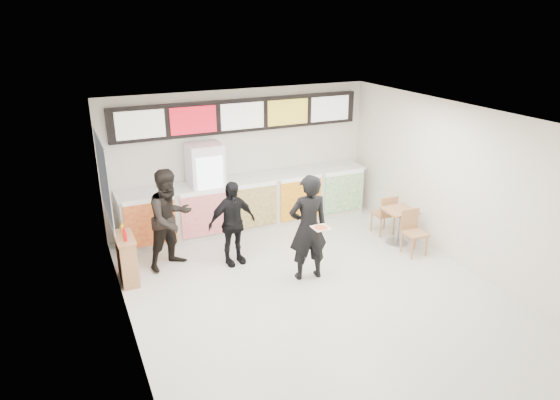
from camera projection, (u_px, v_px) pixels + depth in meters
floor at (315, 293)px, 8.53m from camera, size 7.00×7.00×0.00m
ceiling at (319, 119)px, 7.47m from camera, size 7.00×7.00×0.00m
wall_back at (241, 158)px, 10.98m from camera, size 6.00×0.00×6.00m
wall_left at (124, 245)px, 6.84m from camera, size 0.00×7.00×7.00m
wall_right at (461, 186)px, 9.16m from camera, size 0.00×7.00×7.00m
service_counter at (249, 203)px, 10.96m from camera, size 5.56×0.77×1.14m
menu_board at (242, 116)px, 10.58m from camera, size 5.50×0.14×0.70m
drinks_fridge at (207, 190)px, 10.46m from camera, size 0.70×0.67×2.00m
mirror_panel at (103, 178)px, 8.84m from camera, size 0.01×2.00×1.50m
customer_main at (308, 228)px, 8.71m from camera, size 0.76×0.54×1.94m
customer_left at (170, 219)px, 9.14m from camera, size 1.14×1.03×1.90m
customer_mid at (232, 223)px, 9.28m from camera, size 1.01×0.54×1.64m
pizza_slice at (321, 227)px, 8.27m from camera, size 0.36×0.36×0.02m
cafe_table at (399, 220)px, 10.20m from camera, size 0.62×1.54×0.89m
condiment_ledge at (127, 258)px, 8.78m from camera, size 0.31×0.77×1.02m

